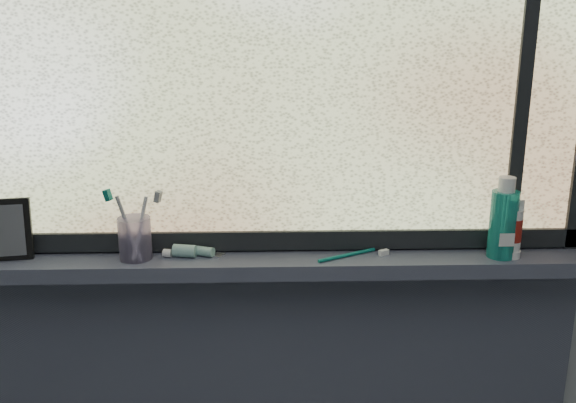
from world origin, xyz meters
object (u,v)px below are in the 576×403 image
Objects in this scene: mouthwash_bottle at (504,218)px; cream_tube at (513,227)px; vanity_mirror at (5,229)px; toothbrush_cup at (135,238)px.

mouthwash_bottle is 0.04m from cream_tube.
vanity_mirror reaches higher than cream_tube.
toothbrush_cup is 0.96m from cream_tube.
cream_tube is at bearing -1.14° from toothbrush_cup.
mouthwash_bottle is at bearing -0.94° from toothbrush_cup.
cream_tube is at bearing -8.40° from mouthwash_bottle.
toothbrush_cup is 0.93m from mouthwash_bottle.
vanity_mirror is 1.44× the size of toothbrush_cup.
mouthwash_bottle reaches higher than vanity_mirror.
toothbrush_cup is 0.63× the size of mouthwash_bottle.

